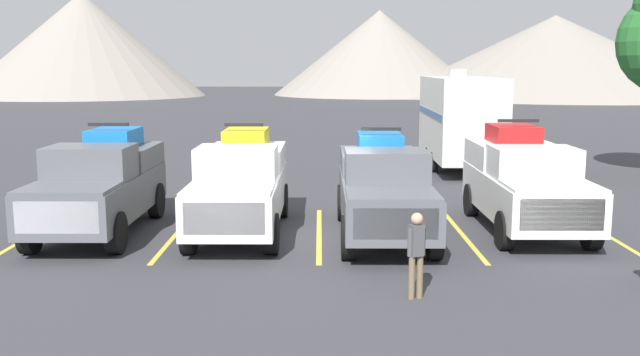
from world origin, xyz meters
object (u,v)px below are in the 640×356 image
Objects in this scene: pickup_truck_b at (242,183)px; pickup_truck_a at (102,183)px; pickup_truck_c at (384,187)px; pickup_truck_d at (525,181)px; camper_trailer_a at (461,117)px; person_a at (417,250)px.

pickup_truck_a is at bearing -179.63° from pickup_truck_b.
pickup_truck_c is at bearing -6.95° from pickup_truck_b.
pickup_truck_a is 10.35m from pickup_truck_d.
pickup_truck_a is at bearing -135.73° from camper_trailer_a.
pickup_truck_b is 3.64× the size of person_a.
pickup_truck_d is at bearing 11.18° from pickup_truck_c.
camper_trailer_a is (7.36, 10.46, 0.84)m from pickup_truck_b.
camper_trailer_a is (10.76, 10.48, 0.83)m from pickup_truck_a.
pickup_truck_b is at bearing -125.13° from camper_trailer_a.
camper_trailer_a is 5.21× the size of person_a.
camper_trailer_a is at bearing 54.87° from pickup_truck_b.
pickup_truck_d is 0.66× the size of camper_trailer_a.
person_a is (0.17, -4.60, -0.30)m from pickup_truck_c.
pickup_truck_a is 3.39m from pickup_truck_b.
pickup_truck_d reaches higher than pickup_truck_a.
pickup_truck_c is (6.81, -0.39, -0.03)m from pickup_truck_a.
pickup_truck_c is at bearing 92.06° from person_a.
pickup_truck_a is at bearing 144.43° from person_a.
pickup_truck_a is 3.55× the size of person_a.
pickup_truck_d is at bearing -92.31° from camper_trailer_a.
pickup_truck_a is at bearing 176.69° from pickup_truck_c.
pickup_truck_d is 10.22m from camper_trailer_a.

